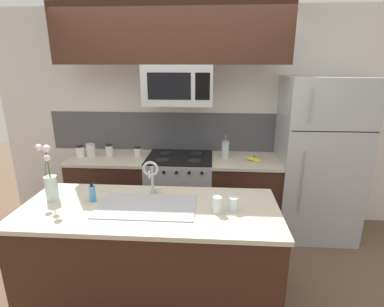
{
  "coord_description": "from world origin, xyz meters",
  "views": [
    {
      "loc": [
        0.37,
        -2.42,
        1.98
      ],
      "look_at": [
        0.19,
        0.27,
        1.16
      ],
      "focal_mm": 28.0,
      "sensor_mm": 36.0,
      "label": 1
    }
  ],
  "objects_px": {
    "stove_range": "(180,193)",
    "drinking_glass": "(217,205)",
    "dish_soap_bottle": "(92,194)",
    "storage_jar_medium": "(91,150)",
    "storage_jar_squat": "(138,152)",
    "storage_jar_tall": "(80,151)",
    "spare_glass": "(233,204)",
    "storage_jar_short": "(109,150)",
    "french_press": "(225,149)",
    "flower_vase": "(51,183)",
    "microwave": "(178,85)",
    "banana_bunch": "(254,159)",
    "refrigerator": "(318,159)",
    "sink_faucet": "(151,173)"
  },
  "relations": [
    {
      "from": "refrigerator",
      "to": "dish_soap_bottle",
      "type": "bearing_deg",
      "value": -150.81
    },
    {
      "from": "microwave",
      "to": "french_press",
      "type": "xyz_separation_m",
      "value": [
        0.53,
        0.08,
        -0.74
      ]
    },
    {
      "from": "storage_jar_squat",
      "to": "drinking_glass",
      "type": "height_order",
      "value": "drinking_glass"
    },
    {
      "from": "microwave",
      "to": "banana_bunch",
      "type": "height_order",
      "value": "microwave"
    },
    {
      "from": "banana_bunch",
      "to": "dish_soap_bottle",
      "type": "xyz_separation_m",
      "value": [
        -1.43,
        -1.13,
        0.05
      ]
    },
    {
      "from": "storage_jar_squat",
      "to": "french_press",
      "type": "height_order",
      "value": "french_press"
    },
    {
      "from": "stove_range",
      "to": "storage_jar_short",
      "type": "distance_m",
      "value": 0.99
    },
    {
      "from": "dish_soap_bottle",
      "to": "french_press",
      "type": "bearing_deg",
      "value": 48.4
    },
    {
      "from": "spare_glass",
      "to": "storage_jar_squat",
      "type": "bearing_deg",
      "value": 128.79
    },
    {
      "from": "storage_jar_medium",
      "to": "storage_jar_squat",
      "type": "distance_m",
      "value": 0.56
    },
    {
      "from": "stove_range",
      "to": "refrigerator",
      "type": "bearing_deg",
      "value": 0.72
    },
    {
      "from": "stove_range",
      "to": "drinking_glass",
      "type": "bearing_deg",
      "value": -72.12
    },
    {
      "from": "storage_jar_tall",
      "to": "storage_jar_squat",
      "type": "xyz_separation_m",
      "value": [
        0.68,
        0.07,
        -0.01
      ]
    },
    {
      "from": "stove_range",
      "to": "drinking_glass",
      "type": "xyz_separation_m",
      "value": [
        0.42,
        -1.3,
        0.51
      ]
    },
    {
      "from": "flower_vase",
      "to": "french_press",
      "type": "bearing_deg",
      "value": 40.41
    },
    {
      "from": "stove_range",
      "to": "storage_jar_tall",
      "type": "distance_m",
      "value": 1.29
    },
    {
      "from": "flower_vase",
      "to": "storage_jar_squat",
      "type": "bearing_deg",
      "value": 71.27
    },
    {
      "from": "refrigerator",
      "to": "microwave",
      "type": "bearing_deg",
      "value": -178.52
    },
    {
      "from": "storage_jar_short",
      "to": "banana_bunch",
      "type": "xyz_separation_m",
      "value": [
        1.7,
        -0.08,
        -0.05
      ]
    },
    {
      "from": "refrigerator",
      "to": "sink_faucet",
      "type": "height_order",
      "value": "refrigerator"
    },
    {
      "from": "spare_glass",
      "to": "flower_vase",
      "type": "distance_m",
      "value": 1.46
    },
    {
      "from": "dish_soap_bottle",
      "to": "microwave",
      "type": "bearing_deg",
      "value": 63.81
    },
    {
      "from": "banana_bunch",
      "to": "storage_jar_squat",
      "type": "bearing_deg",
      "value": 175.94
    },
    {
      "from": "refrigerator",
      "to": "storage_jar_squat",
      "type": "distance_m",
      "value": 2.09
    },
    {
      "from": "banana_bunch",
      "to": "refrigerator",
      "type": "bearing_deg",
      "value": 6.26
    },
    {
      "from": "stove_range",
      "to": "dish_soap_bottle",
      "type": "relative_size",
      "value": 5.64
    },
    {
      "from": "stove_range",
      "to": "dish_soap_bottle",
      "type": "xyz_separation_m",
      "value": [
        -0.57,
        -1.19,
        0.52
      ]
    },
    {
      "from": "storage_jar_tall",
      "to": "spare_glass",
      "type": "distance_m",
      "value": 2.12
    },
    {
      "from": "storage_jar_medium",
      "to": "spare_glass",
      "type": "distance_m",
      "value": 2.04
    },
    {
      "from": "refrigerator",
      "to": "storage_jar_squat",
      "type": "height_order",
      "value": "refrigerator"
    },
    {
      "from": "flower_vase",
      "to": "spare_glass",
      "type": "bearing_deg",
      "value": -3.62
    },
    {
      "from": "sink_faucet",
      "to": "drinking_glass",
      "type": "distance_m",
      "value": 0.62
    },
    {
      "from": "sink_faucet",
      "to": "dish_soap_bottle",
      "type": "height_order",
      "value": "sink_faucet"
    },
    {
      "from": "storage_jar_squat",
      "to": "spare_glass",
      "type": "distance_m",
      "value": 1.67
    },
    {
      "from": "french_press",
      "to": "sink_faucet",
      "type": "bearing_deg",
      "value": -120.93
    },
    {
      "from": "storage_jar_squat",
      "to": "flower_vase",
      "type": "bearing_deg",
      "value": -108.73
    },
    {
      "from": "refrigerator",
      "to": "dish_soap_bottle",
      "type": "relative_size",
      "value": 11.17
    },
    {
      "from": "dish_soap_bottle",
      "to": "drinking_glass",
      "type": "relative_size",
      "value": 1.32
    },
    {
      "from": "banana_bunch",
      "to": "drinking_glass",
      "type": "bearing_deg",
      "value": -109.29
    },
    {
      "from": "french_press",
      "to": "drinking_glass",
      "type": "bearing_deg",
      "value": -94.7
    },
    {
      "from": "dish_soap_bottle",
      "to": "flower_vase",
      "type": "height_order",
      "value": "flower_vase"
    },
    {
      "from": "storage_jar_tall",
      "to": "spare_glass",
      "type": "xyz_separation_m",
      "value": [
        1.72,
        -1.24,
        -0.01
      ]
    },
    {
      "from": "drinking_glass",
      "to": "spare_glass",
      "type": "distance_m",
      "value": 0.13
    },
    {
      "from": "storage_jar_squat",
      "to": "french_press",
      "type": "bearing_deg",
      "value": 1.3
    },
    {
      "from": "storage_jar_medium",
      "to": "spare_glass",
      "type": "bearing_deg",
      "value": -38.37
    },
    {
      "from": "french_press",
      "to": "microwave",
      "type": "bearing_deg",
      "value": -171.35
    },
    {
      "from": "dish_soap_bottle",
      "to": "drinking_glass",
      "type": "distance_m",
      "value": 1.0
    },
    {
      "from": "refrigerator",
      "to": "storage_jar_squat",
      "type": "xyz_separation_m",
      "value": [
        -2.09,
        0.02,
        0.04
      ]
    },
    {
      "from": "french_press",
      "to": "flower_vase",
      "type": "xyz_separation_m",
      "value": [
        -1.45,
        -1.23,
        0.04
      ]
    },
    {
      "from": "storage_jar_tall",
      "to": "storage_jar_medium",
      "type": "height_order",
      "value": "storage_jar_medium"
    }
  ]
}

